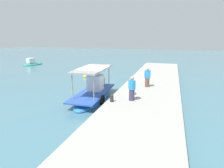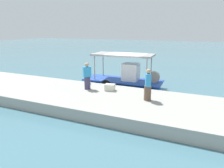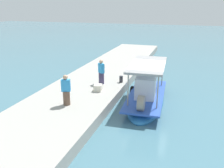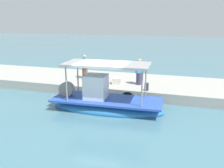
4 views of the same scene
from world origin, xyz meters
The scene contains 7 objects.
ground_plane centered at (0.00, 0.00, 0.00)m, with size 120.00×120.00×0.00m, color #477483.
dock_quay centered at (0.00, -4.20, 0.30)m, with size 36.00×4.76×0.60m, color #A6A39B.
main_fishing_boat centered at (-0.12, -0.14, 0.42)m, with size 6.01×2.35×2.82m.
fisherman_near_bollard centered at (-1.27, -3.39, 1.35)m, with size 0.51×0.51×1.64m.
fisherman_by_crate centered at (2.64, -3.91, 1.35)m, with size 0.47×0.53×1.65m.
mooring_bollard centered at (-1.94, -2.20, 0.83)m, with size 0.24×0.24×0.45m, color #2D2D33.
cargo_crate centered at (0.12, -3.10, 0.80)m, with size 0.56×0.45×0.39m, color beige.
Camera 3 is at (13.07, 1.97, 5.70)m, focal length 38.21 mm.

